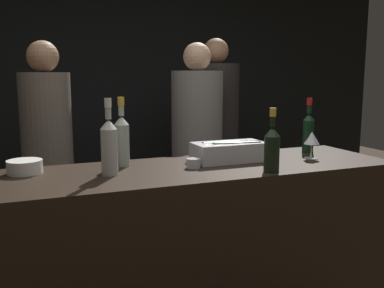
{
  "coord_description": "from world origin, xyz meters",
  "views": [
    {
      "loc": [
        -0.84,
        -1.73,
        1.52
      ],
      "look_at": [
        0.0,
        0.36,
        1.16
      ],
      "focal_mm": 40.0,
      "sensor_mm": 36.0,
      "label": 1
    }
  ],
  "objects": [
    {
      "name": "candle_votive",
      "position": [
        -0.01,
        0.32,
        1.06
      ],
      "size": [
        0.07,
        0.07,
        0.05
      ],
      "color": "silver",
      "rests_on": "bar_counter"
    },
    {
      "name": "wine_glass",
      "position": [
        0.73,
        0.3,
        1.15
      ],
      "size": [
        0.09,
        0.09,
        0.16
      ],
      "color": "silver",
      "rests_on": "bar_counter"
    },
    {
      "name": "red_wine_bottle_burgundy",
      "position": [
        0.84,
        0.48,
        1.18
      ],
      "size": [
        0.07,
        0.07,
        0.34
      ],
      "color": "black",
      "rests_on": "bar_counter"
    },
    {
      "name": "person_blond_tee",
      "position": [
        0.41,
        1.28,
        0.98
      ],
      "size": [
        0.39,
        0.39,
        1.77
      ],
      "rotation": [
        0.0,
        0.0,
        2.97
      ],
      "color": "black",
      "rests_on": "ground_plane"
    },
    {
      "name": "champagne_bottle",
      "position": [
        0.32,
        0.08,
        1.17
      ],
      "size": [
        0.08,
        0.08,
        0.32
      ],
      "color": "black",
      "rests_on": "bar_counter"
    },
    {
      "name": "wall_back_chalkboard",
      "position": [
        0.0,
        2.54,
        1.4
      ],
      "size": [
        6.4,
        0.06,
        2.8
      ],
      "color": "black",
      "rests_on": "ground_plane"
    },
    {
      "name": "person_grey_polo",
      "position": [
        0.7,
        1.58,
        1.02
      ],
      "size": [
        0.4,
        0.4,
        1.83
      ],
      "rotation": [
        0.0,
        0.0,
        2.76
      ],
      "color": "black",
      "rests_on": "ground_plane"
    },
    {
      "name": "white_wine_bottle",
      "position": [
        -0.45,
        0.32,
        1.19
      ],
      "size": [
        0.08,
        0.08,
        0.38
      ],
      "color": "#B2B7AD",
      "rests_on": "bar_counter"
    },
    {
      "name": "ice_bin_with_bottles",
      "position": [
        0.25,
        0.41,
        1.1
      ],
      "size": [
        0.41,
        0.2,
        0.12
      ],
      "color": "silver",
      "rests_on": "bar_counter"
    },
    {
      "name": "bar_counter",
      "position": [
        0.0,
        0.33,
        0.52
      ],
      "size": [
        2.23,
        0.66,
        1.04
      ],
      "color": "black",
      "rests_on": "ground_plane"
    },
    {
      "name": "person_in_hoodie",
      "position": [
        -0.68,
        1.32,
        0.98
      ],
      "size": [
        0.34,
        0.34,
        1.75
      ],
      "rotation": [
        0.0,
        0.0,
        -3.05
      ],
      "color": "black",
      "rests_on": "ground_plane"
    },
    {
      "name": "bowl_white",
      "position": [
        -0.84,
        0.51,
        1.07
      ],
      "size": [
        0.17,
        0.17,
        0.07
      ],
      "color": "silver",
      "rests_on": "bar_counter"
    },
    {
      "name": "rose_wine_bottle",
      "position": [
        -0.35,
        0.5,
        1.19
      ],
      "size": [
        0.08,
        0.08,
        0.37
      ],
      "color": "#9EA899",
      "rests_on": "bar_counter"
    }
  ]
}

